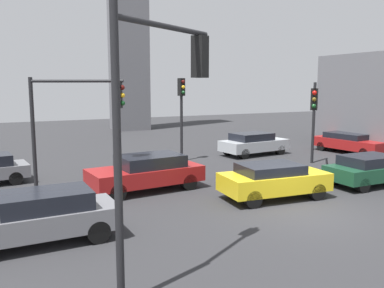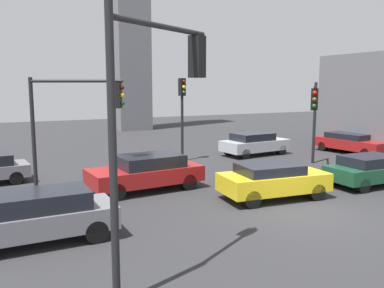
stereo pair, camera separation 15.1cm
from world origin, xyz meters
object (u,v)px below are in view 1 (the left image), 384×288
at_px(car_1, 147,172).
at_px(traffic_light_1, 76,109).
at_px(traffic_light_0, 314,107).
at_px(car_6, 350,142).
at_px(car_3, 371,169).
at_px(traffic_light_3, 182,103).
at_px(car_7, 273,180).
at_px(car_2, 41,216).
at_px(traffic_light_4, 161,95).
at_px(car_5, 254,143).

bearing_deg(car_1, traffic_light_1, -17.81).
bearing_deg(traffic_light_0, car_6, 160.55).
relative_size(car_1, car_6, 0.97).
distance_m(traffic_light_1, car_1, 3.80).
bearing_deg(car_3, traffic_light_3, 120.24).
bearing_deg(car_7, car_2, -170.25).
bearing_deg(traffic_light_0, traffic_light_4, -13.11).
height_order(car_1, car_5, car_1).
height_order(traffic_light_4, car_1, traffic_light_4).
bearing_deg(traffic_light_3, car_2, -52.21).
bearing_deg(traffic_light_4, car_6, 1.19).
relative_size(traffic_light_0, car_6, 0.92).
bearing_deg(traffic_light_3, car_7, -10.76).
distance_m(traffic_light_3, car_1, 7.25).
relative_size(traffic_light_3, car_1, 1.00).
relative_size(traffic_light_3, car_7, 1.11).
distance_m(traffic_light_1, traffic_light_3, 8.31).
distance_m(traffic_light_3, car_6, 11.65).
bearing_deg(car_1, car_7, 134.31).
relative_size(traffic_light_3, traffic_light_4, 0.81).
bearing_deg(car_5, car_1, -155.73).
xyz_separation_m(traffic_light_4, car_5, (11.62, 12.66, -3.39)).
height_order(traffic_light_4, car_7, traffic_light_4).
xyz_separation_m(car_5, car_7, (-5.24, -8.57, -0.00)).
xyz_separation_m(traffic_light_4, car_3, (11.59, 3.85, -3.42)).
bearing_deg(car_3, car_6, 48.64).
xyz_separation_m(car_2, car_7, (8.57, 0.61, -0.02)).
bearing_deg(car_5, car_7, -126.44).
bearing_deg(traffic_light_0, car_7, -13.10).
height_order(traffic_light_1, car_2, traffic_light_1).
bearing_deg(car_7, traffic_light_1, 153.77).
relative_size(car_5, car_7, 1.05).
distance_m(traffic_light_0, car_5, 5.88).
distance_m(car_6, car_7, 13.04).
relative_size(traffic_light_3, car_3, 1.14).
bearing_deg(car_7, car_3, 3.05).
height_order(car_1, car_6, car_1).
xyz_separation_m(car_1, car_2, (-4.66, -4.06, -0.02)).
bearing_deg(traffic_light_1, car_5, 53.54).
bearing_deg(car_2, traffic_light_4, 121.95).
relative_size(traffic_light_4, car_7, 1.37).
height_order(traffic_light_0, car_5, traffic_light_0).
height_order(traffic_light_4, car_2, traffic_light_4).
xyz_separation_m(traffic_light_1, car_5, (11.81, 4.48, -2.68)).
height_order(traffic_light_0, car_7, traffic_light_0).
relative_size(traffic_light_1, traffic_light_3, 0.98).
height_order(traffic_light_4, car_3, traffic_light_4).
distance_m(traffic_light_1, traffic_light_4, 8.21).
xyz_separation_m(traffic_light_0, traffic_light_1, (-11.66, 0.82, 0.13)).
height_order(car_1, car_7, car_1).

